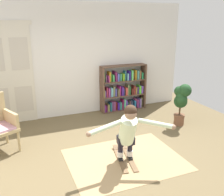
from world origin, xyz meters
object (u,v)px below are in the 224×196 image
Objects in this scene: bookshelf at (123,90)px; skis_pair at (125,158)px; person_skier at (128,130)px; potted_plant at (181,100)px.

skis_pair is at bearing -114.01° from bookshelf.
bookshelf is 2.90m from person_skier.
person_skier is at bearing -113.11° from bookshelf.
skis_pair is 0.65× the size of person_skier.
bookshelf is 1.74m from potted_plant.
person_skier reaches higher than skis_pair.
potted_plant is at bearing -62.40° from bookshelf.
potted_plant is at bearing 29.95° from person_skier.
bookshelf is at bearing 117.60° from potted_plant.
bookshelf is 1.26× the size of potted_plant.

